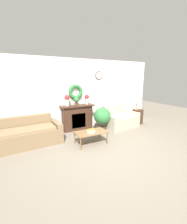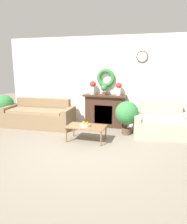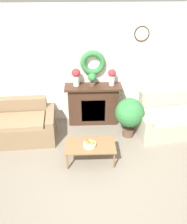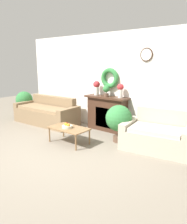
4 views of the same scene
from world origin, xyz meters
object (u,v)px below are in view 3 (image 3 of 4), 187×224
couch_left (6,126)px  fruit_bowl (90,144)px  vase_on_mantel_right (112,76)px  potted_plant_on_mantel (92,78)px  vase_on_mantel_left (76,76)px  loveseat_right (167,119)px  fireplace (93,104)px  coffee_table (90,146)px  potted_plant_floor_by_loveseat (130,113)px

couch_left → fruit_bowl: couch_left is taller
vase_on_mantel_right → potted_plant_on_mantel: size_ratio=1.24×
fruit_bowl → vase_on_mantel_right: vase_on_mantel_right is taller
couch_left → vase_on_mantel_left: 1.88m
loveseat_right → potted_plant_on_mantel: bearing=158.0°
fireplace → vase_on_mantel_right: (0.42, 0.01, 0.70)m
couch_left → coffee_table: size_ratio=2.25×
couch_left → vase_on_mantel_left: vase_on_mantel_left is taller
fruit_bowl → potted_plant_on_mantel: (0.10, 1.43, 0.72)m
potted_plant_on_mantel → fireplace: bearing=35.2°
fruit_bowl → vase_on_mantel_right: bearing=69.4°
couch_left → vase_on_mantel_right: (2.34, 0.59, 0.89)m
coffee_table → fruit_bowl: size_ratio=3.91×
fruit_bowl → potted_plant_floor_by_loveseat: bearing=43.7°
fruit_bowl → potted_plant_on_mantel: potted_plant_on_mantel is taller
vase_on_mantel_left → potted_plant_floor_by_loveseat: bearing=-27.7°
coffee_table → vase_on_mantel_right: size_ratio=2.55×
loveseat_right → couch_left: bearing=174.0°
fireplace → vase_on_mantel_left: bearing=179.1°
potted_plant_on_mantel → loveseat_right: bearing=-13.3°
coffee_table → vase_on_mantel_left: size_ratio=2.37×
fireplace → vase_on_mantel_right: bearing=0.8°
loveseat_right → potted_plant_floor_by_loveseat: potted_plant_floor_by_loveseat is taller
fireplace → fruit_bowl: bearing=-94.9°
vase_on_mantel_left → fruit_bowl: bearing=-80.1°
fireplace → vase_on_mantel_right: 0.82m
fireplace → loveseat_right: fireplace is taller
couch_left → vase_on_mantel_right: bearing=10.7°
coffee_table → fruit_bowl: (-0.02, -0.04, 0.08)m
couch_left → loveseat_right: (3.60, 0.17, -0.00)m
vase_on_mantel_right → potted_plant_floor_by_loveseat: 0.93m
fireplace → vase_on_mantel_left: 0.81m
fireplace → potted_plant_floor_by_loveseat: size_ratio=1.41×
loveseat_right → vase_on_mantel_right: vase_on_mantel_right is taller
couch_left → coffee_table: couch_left is taller
potted_plant_on_mantel → potted_plant_floor_by_loveseat: potted_plant_on_mantel is taller
fireplace → potted_plant_on_mantel: (-0.02, -0.01, 0.66)m
couch_left → potted_plant_floor_by_loveseat: size_ratio=2.37×
fruit_bowl → vase_on_mantel_right: size_ratio=0.65×
couch_left → potted_plant_floor_by_loveseat: bearing=-3.7°
couch_left → vase_on_mantel_left: bearing=17.5°
couch_left → potted_plant_on_mantel: size_ratio=7.09×
fireplace → loveseat_right: bearing=-13.9°
couch_left → vase_on_mantel_left: (1.54, 0.59, 0.90)m
loveseat_right → vase_on_mantel_left: bearing=159.7°
fireplace → potted_plant_on_mantel: potted_plant_on_mantel is taller
potted_plant_floor_by_loveseat → fruit_bowl: bearing=-136.3°
vase_on_mantel_left → potted_plant_on_mantel: vase_on_mantel_left is taller
vase_on_mantel_right → potted_plant_floor_by_loveseat: vase_on_mantel_right is taller
loveseat_right → potted_plant_floor_by_loveseat: 0.96m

